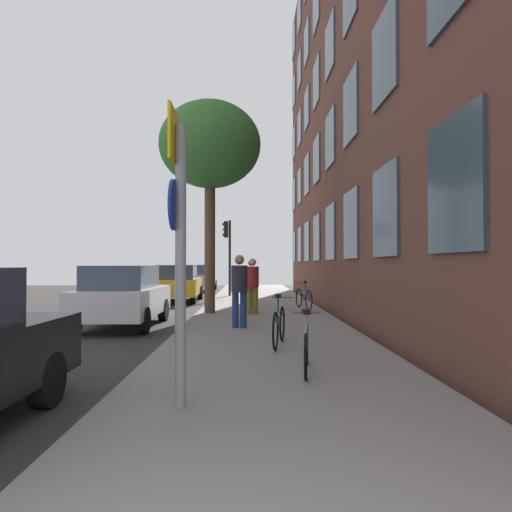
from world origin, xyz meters
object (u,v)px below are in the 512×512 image
(traffic_light, at_px, (228,244))
(bicycle_1, at_px, (279,325))
(tree_near, at_px, (210,146))
(car_1, at_px, (123,295))
(pedestrian_1, at_px, (253,282))
(car_2, at_px, (178,283))
(pedestrian_2, at_px, (251,279))
(pedestrian_0, at_px, (239,286))
(car_3, at_px, (200,278))
(sign_post, at_px, (178,234))
(bicycle_0, at_px, (306,347))
(bicycle_2, at_px, (304,298))

(traffic_light, distance_m, bicycle_1, 14.37)
(bicycle_1, bearing_deg, tree_near, 106.83)
(bicycle_1, xyz_separation_m, car_1, (-3.89, 3.48, 0.33))
(pedestrian_1, relative_size, car_2, 0.40)
(pedestrian_2, bearing_deg, tree_near, -118.17)
(tree_near, xyz_separation_m, bicycle_1, (1.82, -6.03, -4.95))
(pedestrian_0, xyz_separation_m, car_3, (-2.80, 17.64, -0.29))
(sign_post, bearing_deg, pedestrian_1, 84.58)
(pedestrian_0, distance_m, pedestrian_1, 3.10)
(car_1, xyz_separation_m, car_2, (0.17, 8.33, 0.00))
(traffic_light, xyz_separation_m, bicycle_1, (1.62, -14.11, -2.16))
(pedestrian_2, distance_m, car_2, 4.62)
(tree_near, height_order, car_3, tree_near)
(car_1, bearing_deg, traffic_light, 77.94)
(traffic_light, bearing_deg, pedestrian_1, -82.22)
(sign_post, height_order, traffic_light, traffic_light)
(car_2, bearing_deg, bicycle_0, -74.08)
(bicycle_1, distance_m, bicycle_2, 7.39)
(pedestrian_1, bearing_deg, car_1, -148.57)
(bicycle_0, distance_m, pedestrian_0, 4.80)
(bicycle_2, distance_m, pedestrian_2, 2.29)
(tree_near, bearing_deg, bicycle_1, -73.17)
(bicycle_1, relative_size, pedestrian_2, 1.00)
(tree_near, height_order, pedestrian_0, tree_near)
(bicycle_2, relative_size, pedestrian_1, 1.00)
(tree_near, distance_m, pedestrian_2, 5.19)
(traffic_light, xyz_separation_m, tree_near, (-0.20, -8.08, 2.79))
(pedestrian_0, height_order, car_2, pedestrian_0)
(pedestrian_1, height_order, pedestrian_2, pedestrian_1)
(traffic_light, height_order, car_1, traffic_light)
(pedestrian_1, height_order, car_1, pedestrian_1)
(car_1, height_order, car_2, same)
(bicycle_0, relative_size, pedestrian_2, 0.93)
(pedestrian_2, bearing_deg, bicycle_1, -86.70)
(pedestrian_2, distance_m, car_1, 6.09)
(car_3, bearing_deg, bicycle_1, -79.85)
(sign_post, xyz_separation_m, pedestrian_1, (0.88, 9.32, -0.88))
(bicycle_2, distance_m, car_2, 6.81)
(sign_post, distance_m, bicycle_1, 4.24)
(sign_post, height_order, pedestrian_1, sign_post)
(pedestrian_1, relative_size, car_1, 0.43)
(bicycle_2, bearing_deg, tree_near, -158.57)
(bicycle_1, xyz_separation_m, car_2, (-3.72, 11.81, 0.34))
(bicycle_2, bearing_deg, pedestrian_1, -136.69)
(sign_post, xyz_separation_m, bicycle_1, (1.34, 3.74, -1.48))
(bicycle_1, bearing_deg, bicycle_0, -83.19)
(car_3, bearing_deg, pedestrian_0, -80.97)
(car_1, bearing_deg, bicycle_0, -53.53)
(bicycle_0, bearing_deg, sign_post, -134.81)
(pedestrian_2, height_order, car_2, pedestrian_2)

